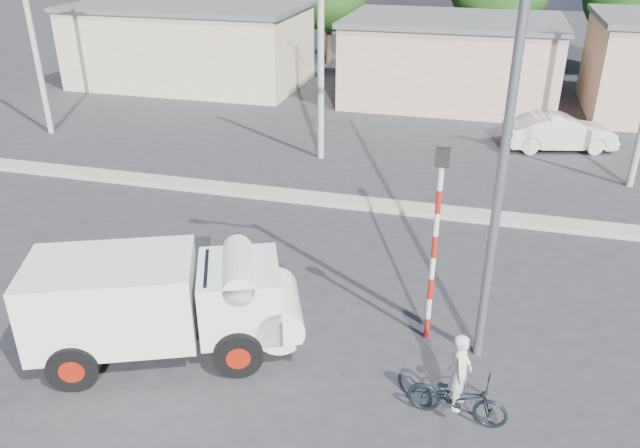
% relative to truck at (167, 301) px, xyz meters
% --- Properties ---
extents(ground_plane, '(120.00, 120.00, 0.00)m').
position_rel_truck_xyz_m(ground_plane, '(1.95, 0.38, -1.24)').
color(ground_plane, '#2B2B2E').
rests_on(ground_plane, ground).
extents(median, '(40.00, 0.80, 0.16)m').
position_rel_truck_xyz_m(median, '(1.95, 8.38, -1.16)').
color(median, '#99968E').
rests_on(median, ground).
extents(truck, '(5.74, 3.85, 2.23)m').
position_rel_truck_xyz_m(truck, '(0.00, 0.00, 0.00)').
color(truck, black).
rests_on(truck, ground).
extents(bicycle, '(1.88, 0.83, 0.96)m').
position_rel_truck_xyz_m(bicycle, '(5.94, -0.47, -0.76)').
color(bicycle, black).
rests_on(bicycle, ground).
extents(cyclist, '(0.43, 0.60, 1.53)m').
position_rel_truck_xyz_m(cyclist, '(5.94, -0.47, -0.47)').
color(cyclist, silver).
rests_on(cyclist, ground).
extents(car_cream, '(4.52, 2.54, 1.41)m').
position_rel_truck_xyz_m(car_cream, '(8.81, 15.75, -0.53)').
color(car_cream, silver).
rests_on(car_cream, ground).
extents(traffic_pole, '(0.28, 0.18, 4.36)m').
position_rel_truck_xyz_m(traffic_pole, '(5.15, 1.88, 1.36)').
color(traffic_pole, red).
rests_on(traffic_pole, ground).
extents(streetlight, '(2.34, 0.22, 9.00)m').
position_rel_truck_xyz_m(streetlight, '(6.09, 1.58, 3.72)').
color(streetlight, slate).
rests_on(streetlight, ground).
extents(building_row, '(37.80, 7.30, 4.44)m').
position_rel_truck_xyz_m(building_row, '(3.05, 22.38, 0.90)').
color(building_row, '#C3B993').
rests_on(building_row, ground).
extents(utility_poles, '(35.40, 0.24, 8.00)m').
position_rel_truck_xyz_m(utility_poles, '(5.20, 12.38, 2.83)').
color(utility_poles, '#99968E').
rests_on(utility_poles, ground).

